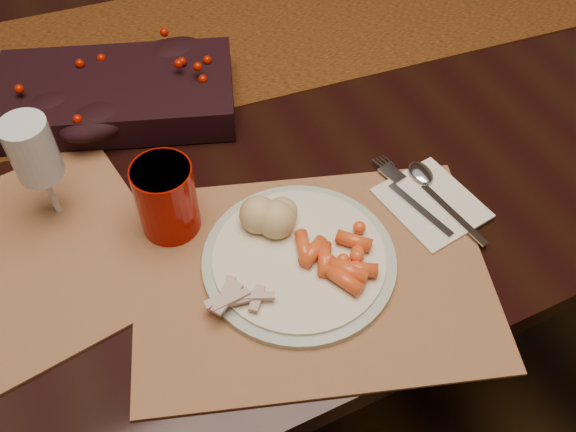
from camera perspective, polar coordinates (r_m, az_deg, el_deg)
name	(u,v)px	position (r m, az deg, el deg)	size (l,w,h in m)	color
floor	(249,338)	(1.62, -3.48, -10.79)	(5.00, 5.00, 0.00)	black
dining_table	(240,250)	(1.30, -4.26, -3.02)	(1.80, 1.00, 0.75)	black
table_runner	(216,40)	(1.16, -6.43, 15.27)	(1.74, 0.36, 0.00)	black
centerpiece	(114,90)	(1.03, -15.18, 10.77)	(0.36, 0.18, 0.07)	black
placemat_main	(312,275)	(0.81, 2.14, -5.27)	(0.44, 0.33, 0.00)	brown
dinner_plate	(299,259)	(0.81, 1.00, -3.87)	(0.25, 0.25, 0.01)	beige
baby_carrots	(337,258)	(0.79, 4.39, -3.78)	(0.12, 0.10, 0.02)	#E8501E
mashed_potatoes	(269,217)	(0.81, -1.69, -0.10)	(0.09, 0.08, 0.05)	tan
turkey_shreds	(241,297)	(0.77, -4.24, -7.19)	(0.07, 0.06, 0.02)	#B4A598
napkin	(431,203)	(0.90, 12.62, 1.12)	(0.11, 0.13, 0.00)	silver
fork	(413,200)	(0.89, 11.04, 1.41)	(0.02, 0.15, 0.00)	silver
spoon	(443,201)	(0.90, 13.60, 1.31)	(0.03, 0.15, 0.00)	white
red_cup	(166,198)	(0.83, -10.76, 1.55)	(0.08, 0.08, 0.11)	#910900
wine_glass	(42,172)	(0.87, -21.05, 3.70)	(0.06, 0.06, 0.16)	white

